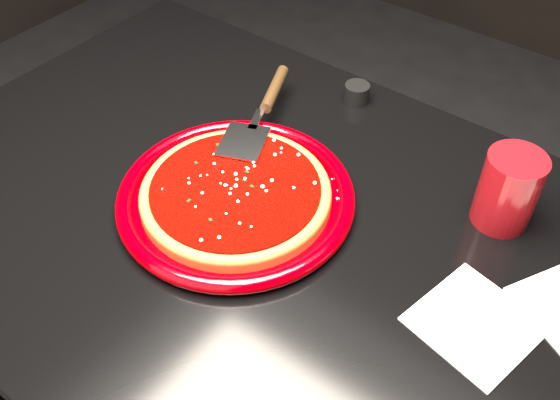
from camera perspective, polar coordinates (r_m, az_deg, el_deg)
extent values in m
cube|color=black|center=(1.22, -1.12, -13.92)|extent=(1.20, 0.80, 0.75)
cylinder|color=#7C0004|center=(0.93, -4.05, 0.25)|extent=(0.38, 0.38, 0.03)
cylinder|color=brown|center=(0.93, -4.06, 0.43)|extent=(0.30, 0.30, 0.01)
torus|color=brown|center=(0.93, -4.08, 0.75)|extent=(0.30, 0.30, 0.02)
cylinder|color=#6C0300|center=(0.92, -4.10, 0.97)|extent=(0.27, 0.27, 0.01)
cylinder|color=maroon|center=(0.93, 20.14, 0.87)|extent=(0.10, 0.10, 0.12)
cube|color=silver|center=(0.84, 17.42, -10.72)|extent=(0.16, 0.16, 0.00)
cylinder|color=black|center=(1.14, 7.03, 9.68)|extent=(0.06, 0.06, 0.03)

